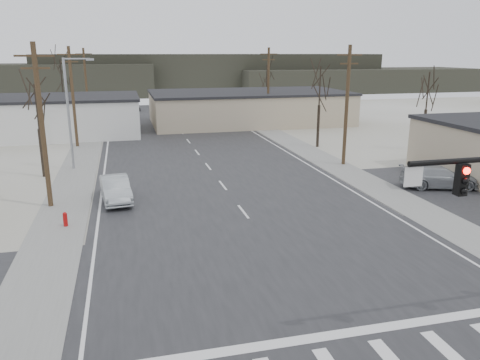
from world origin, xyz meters
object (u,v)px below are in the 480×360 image
Objects in this scene: car_far_b at (134,107)px; car_parked_silver at (439,177)px; fire_hydrant at (65,219)px; car_far_a at (227,121)px; sedan_crossing at (116,189)px.

car_far_b is 55.47m from car_parked_silver.
car_far_a is at bearing 63.16° from fire_hydrant.
car_far_b is at bearing 80.78° from sedan_crossing.
sedan_crossing reaches higher than car_far_b.
sedan_crossing is 49.47m from car_far_b.
car_far_a is 1.10× the size of car_parked_silver.
car_far_a is 23.94m from car_far_b.
fire_hydrant is at bearing 71.76° from car_far_a.
car_far_b is (2.56, 49.40, -0.17)m from sedan_crossing.
car_parked_silver is at bearing 3.96° from fire_hydrant.
car_far_a reaches higher than fire_hydrant.
car_far_a is (13.66, 28.19, 0.06)m from sedan_crossing.
car_far_a is (16.36, 32.34, 0.45)m from fire_hydrant.
car_parked_silver is (8.72, -30.60, -0.09)m from car_far_a.
sedan_crossing is 1.32× the size of car_far_b.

